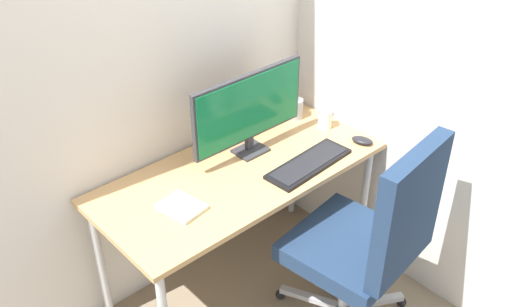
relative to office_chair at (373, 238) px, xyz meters
name	(u,v)px	position (x,y,z in m)	size (l,w,h in m)	color
ground_plane	(242,283)	(-0.22, 0.60, -0.57)	(8.00, 8.00, 0.00)	gray
wall_back	(186,6)	(-0.22, 0.94, 0.83)	(2.57, 0.04, 2.80)	silver
desk	(240,182)	(-0.22, 0.60, 0.08)	(1.35, 0.62, 0.72)	tan
office_chair	(373,238)	(0.00, 0.00, 0.00)	(0.64, 0.65, 1.06)	black
monitor	(249,109)	(-0.09, 0.69, 0.38)	(0.63, 0.12, 0.40)	#333338
keyboard	(309,164)	(0.03, 0.42, 0.16)	(0.46, 0.18, 0.02)	black
mouse	(362,140)	(0.37, 0.37, 0.16)	(0.06, 0.11, 0.03)	black
pen_holder	(295,108)	(0.31, 0.78, 0.20)	(0.08, 0.08, 0.16)	#B2B5BA
notebook	(182,207)	(-0.59, 0.55, 0.16)	(0.14, 0.18, 0.02)	beige
coffee_mug	(325,119)	(0.35, 0.60, 0.20)	(0.11, 0.07, 0.10)	white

